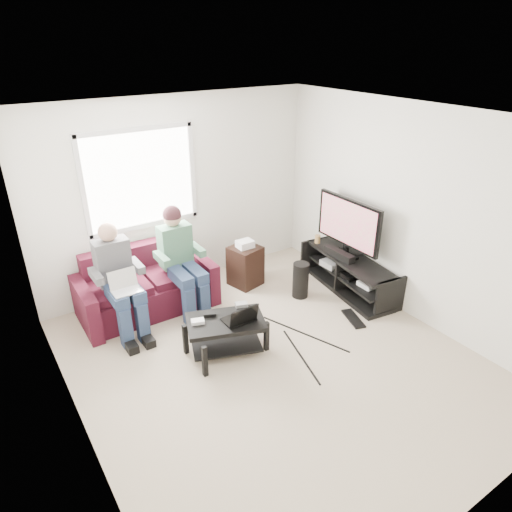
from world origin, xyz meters
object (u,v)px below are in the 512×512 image
(sofa, at_px, (146,287))
(tv, at_px, (348,224))
(subwoofer, at_px, (301,280))
(coffee_table, at_px, (226,329))
(tv_stand, at_px, (349,276))
(end_table, at_px, (245,265))

(sofa, distance_m, tv, 2.79)
(sofa, bearing_deg, subwoofer, -25.64)
(coffee_table, relative_size, tv_stand, 0.62)
(sofa, xyz_separation_m, tv_stand, (2.51, -1.13, -0.08))
(sofa, distance_m, coffee_table, 1.43)
(sofa, bearing_deg, tv, -22.40)
(coffee_table, xyz_separation_m, tv_stand, (2.12, 0.24, -0.08))
(coffee_table, bearing_deg, sofa, 106.02)
(tv_stand, bearing_deg, subwoofer, 159.58)
(sofa, relative_size, subwoofer, 3.45)
(tv, xyz_separation_m, end_table, (-1.10, 0.85, -0.66))
(sofa, relative_size, tv, 1.56)
(coffee_table, xyz_separation_m, subwoofer, (1.46, 0.49, -0.06))
(sofa, height_order, tv_stand, sofa)
(tv_stand, bearing_deg, tv, 91.47)
(sofa, height_order, end_table, sofa)
(subwoofer, bearing_deg, tv, -12.48)
(sofa, height_order, tv, tv)
(sofa, xyz_separation_m, end_table, (1.41, -0.18, 0.00))
(sofa, xyz_separation_m, coffee_table, (0.39, -1.37, 0.01))
(subwoofer, bearing_deg, sofa, 154.36)
(tv_stand, distance_m, tv, 0.75)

